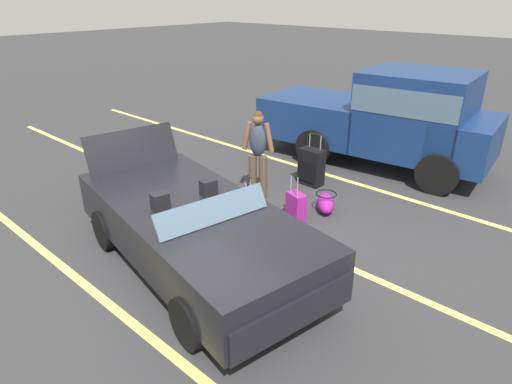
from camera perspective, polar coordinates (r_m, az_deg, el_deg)
name	(u,v)px	position (r m, az deg, el deg)	size (l,w,h in m)	color
ground_plane	(197,266)	(6.37, -7.65, -9.48)	(80.00, 80.00, 0.00)	#333335
lot_line_near	(117,310)	(5.80, -17.64, -14.44)	(18.00, 0.12, 0.01)	#EAE066
lot_line_mid	(263,230)	(7.20, 0.87, -4.90)	(18.00, 0.12, 0.01)	#EAE066
lot_line_far	(349,181)	(9.20, 12.04, 1.34)	(18.00, 0.12, 0.01)	#EAE066
convertible_car	(202,235)	(5.91, -6.99, -5.60)	(4.39, 2.49, 1.52)	black
suitcase_large_black	(311,167)	(8.81, 7.19, 3.24)	(0.49, 0.31, 1.04)	black
suitcase_medium_bright	(253,214)	(7.02, -0.44, -2.87)	(0.40, 0.47, 0.90)	#991E8C
suitcase_small_carryon	(296,207)	(7.39, 5.21, -1.95)	(0.38, 0.29, 0.85)	#991E8C
duffel_bag	(326,203)	(7.83, 9.03, -1.39)	(0.62, 0.69, 0.34)	#991E8C
traveler_person	(258,150)	(7.98, 0.25, 5.44)	(0.58, 0.35, 1.65)	#4C3F2D
parked_pickup_truck_near	(392,117)	(9.98, 17.28, 9.32)	(5.18, 2.48, 2.10)	navy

